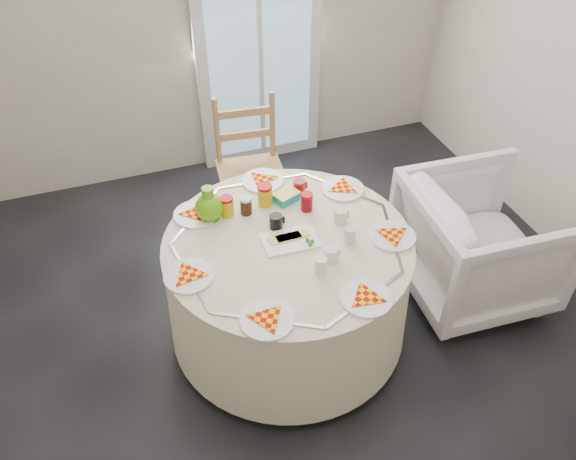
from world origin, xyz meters
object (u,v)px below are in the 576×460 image
object	(u,v)px
green_pitcher	(208,197)
table	(288,286)
wooden_chair	(252,176)
armchair	(479,243)

from	to	relation	value
green_pitcher	table	bearing A→B (deg)	-22.25
table	wooden_chair	bearing A→B (deg)	85.38
wooden_chair	armchair	bearing A→B (deg)	-36.66
table	green_pitcher	size ratio (longest dim) A/B	6.77
table	wooden_chair	distance (m)	1.00
table	armchair	xyz separation A→B (m)	(1.23, -0.06, 0.02)
armchair	green_pitcher	xyz separation A→B (m)	(-1.58, 0.38, 0.48)
table	green_pitcher	world-z (taller)	green_pitcher
wooden_chair	green_pitcher	size ratio (longest dim) A/B	4.92
armchair	wooden_chair	bearing A→B (deg)	50.82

